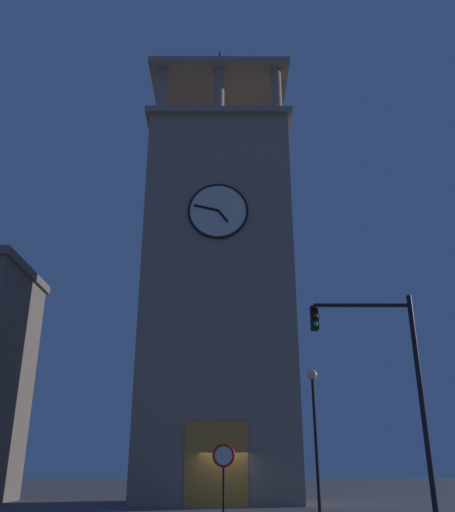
% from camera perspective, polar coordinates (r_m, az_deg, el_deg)
% --- Properties ---
extents(ground_plane, '(200.00, 200.00, 0.00)m').
position_cam_1_polar(ground_plane, '(29.22, -0.36, -24.68)').
color(ground_plane, '#4C4C51').
extents(clocktower, '(9.41, 7.03, 30.77)m').
position_cam_1_polar(clocktower, '(34.11, -0.97, -3.62)').
color(clocktower, gray).
rests_on(clocktower, ground_plane).
extents(traffic_signal_near, '(3.22, 0.41, 6.83)m').
position_cam_1_polar(traffic_signal_near, '(17.52, 16.36, -11.32)').
color(traffic_signal_near, black).
rests_on(traffic_signal_near, ground_plane).
extents(street_lamp, '(0.44, 0.44, 5.85)m').
position_cam_1_polar(street_lamp, '(24.93, 9.02, -15.78)').
color(street_lamp, black).
rests_on(street_lamp, ground_plane).
extents(no_horn_sign, '(0.78, 0.14, 2.54)m').
position_cam_1_polar(no_horn_sign, '(20.24, -0.40, -20.55)').
color(no_horn_sign, black).
rests_on(no_horn_sign, ground_plane).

